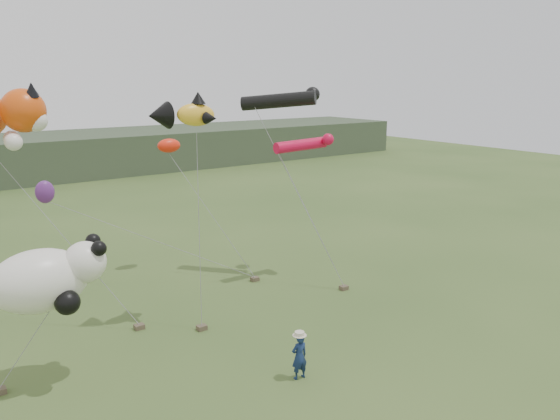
% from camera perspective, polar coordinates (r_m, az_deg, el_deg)
% --- Properties ---
extents(ground, '(120.00, 120.00, 0.00)m').
position_cam_1_polar(ground, '(19.21, 1.98, -16.04)').
color(ground, '#385123').
rests_on(ground, ground).
extents(festival_attendant, '(0.59, 0.41, 1.55)m').
position_cam_1_polar(festival_attendant, '(18.20, 2.03, -15.05)').
color(festival_attendant, '#14254D').
rests_on(festival_attendant, ground).
extents(sandbag_anchors, '(14.82, 3.88, 0.19)m').
position_cam_1_polar(sandbag_anchors, '(22.77, -7.95, -10.96)').
color(sandbag_anchors, brown).
rests_on(sandbag_anchors, ground).
extents(fish_kite, '(2.59, 1.74, 1.34)m').
position_cam_1_polar(fish_kite, '(20.60, -10.17, 9.83)').
color(fish_kite, yellow).
rests_on(fish_kite, ground).
extents(tube_kites, '(3.41, 3.62, 2.96)m').
position_cam_1_polar(tube_kites, '(26.14, 1.22, 10.02)').
color(tube_kites, black).
rests_on(tube_kites, ground).
extents(panda_kite, '(3.44, 2.23, 2.14)m').
position_cam_1_polar(panda_kite, '(18.22, -23.13, -6.59)').
color(panda_kite, white).
rests_on(panda_kite, ground).
extents(misc_kites, '(6.71, 1.65, 2.68)m').
position_cam_1_polar(misc_kites, '(27.03, -17.16, 4.32)').
color(misc_kites, red).
rests_on(misc_kites, ground).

